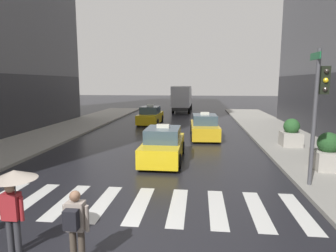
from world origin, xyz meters
The scene contains 10 objects.
crosswalk_markings centered at (0.00, 3.00, 0.00)m, with size 11.30×2.80×0.01m.
traffic_light_pole centered at (6.51, 5.03, 3.26)m, with size 0.44×0.84×4.80m.
taxi_lead centered at (0.67, 8.30, 0.72)m, with size 1.93×4.54×1.80m.
taxi_second centered at (2.79, 14.36, 0.72)m, with size 2.08×4.61×1.80m.
taxi_third centered at (-2.10, 20.69, 0.72)m, with size 2.01×4.58×1.80m.
box_truck centered at (0.19, 31.57, 1.85)m, with size 2.38×7.58×3.35m.
pedestrian_with_umbrella centered at (-1.57, 0.15, 1.52)m, with size 0.96×0.96×1.94m.
pedestrian_with_backpack centered at (-0.05, -0.17, 0.97)m, with size 0.55×0.43×1.65m.
planter_near_corner centered at (7.81, 7.00, 0.87)m, with size 1.10×1.10×1.60m.
planter_mid_block centered at (7.73, 11.63, 0.87)m, with size 1.10×1.10×1.60m.
Camera 1 is at (2.41, -5.36, 3.80)m, focal length 30.55 mm.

